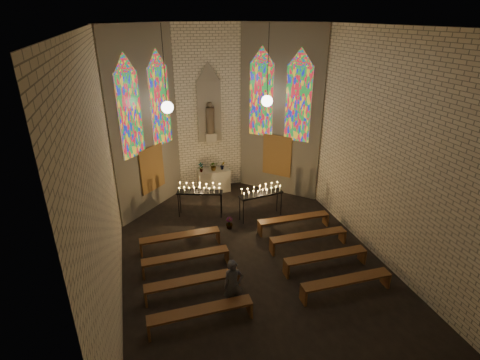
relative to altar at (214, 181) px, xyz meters
name	(u,v)px	position (x,y,z in m)	size (l,w,h in m)	color
floor	(252,261)	(0.00, -5.45, -0.50)	(12.00, 12.00, 0.00)	black
room	(224,122)	(0.00, -2.08, 3.22)	(8.22, 12.43, 7.00)	#F5EACD
altar	(214,181)	(0.00, 0.00, 0.00)	(1.40, 0.60, 1.00)	beige
flower_vase_left	(201,167)	(-0.55, -0.04, 0.71)	(0.22, 0.15, 0.42)	#4C723F
flower_vase_center	(214,166)	(0.02, 0.00, 0.70)	(0.36, 0.31, 0.40)	#4C723F
flower_vase_right	(222,165)	(0.41, 0.00, 0.68)	(0.20, 0.16, 0.37)	#4C723F
aisle_flower_pot	(229,223)	(-0.17, -3.29, -0.28)	(0.25, 0.25, 0.45)	#4C723F
votive_stand_left	(200,190)	(-0.99, -2.01, 0.60)	(1.79, 0.95, 1.28)	black
votive_stand_right	(261,192)	(1.21, -2.84, 0.59)	(1.77, 0.64, 1.27)	black
pew_left_0	(180,237)	(-2.07, -4.03, -0.08)	(2.67, 0.40, 0.51)	brown
pew_right_0	(294,220)	(2.07, -4.03, -0.08)	(2.67, 0.40, 0.51)	brown
pew_left_1	(186,258)	(-2.07, -5.23, -0.08)	(2.67, 0.40, 0.51)	brown
pew_right_1	(308,237)	(2.07, -5.23, -0.08)	(2.67, 0.40, 0.51)	brown
pew_left_2	(192,282)	(-2.07, -6.43, -0.08)	(2.67, 0.40, 0.51)	brown
pew_right_2	(326,257)	(2.07, -6.43, -0.08)	(2.67, 0.40, 0.51)	brown
pew_left_3	(201,312)	(-2.07, -7.63, -0.08)	(2.67, 0.40, 0.51)	brown
pew_right_3	(346,282)	(2.07, -7.63, -0.08)	(2.67, 0.40, 0.51)	brown
visitor	(233,285)	(-1.11, -7.25, 0.24)	(0.54, 0.36, 1.49)	#43454C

